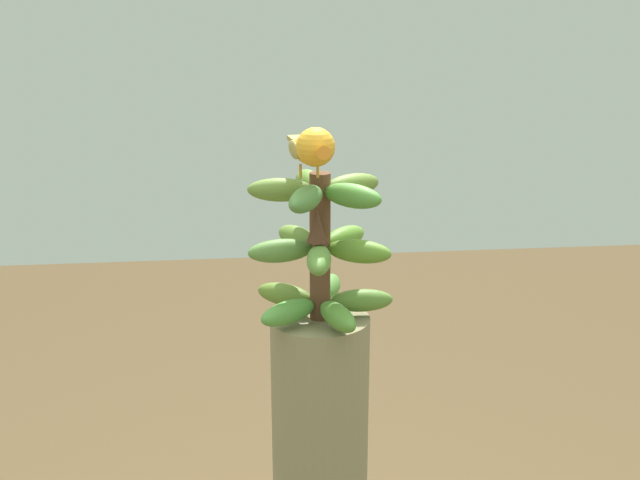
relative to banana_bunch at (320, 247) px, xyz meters
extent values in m
cylinder|color=brown|center=(0.00, 0.00, 0.00)|extent=(0.04, 0.04, 0.27)
ellipsoid|color=#5B7C2A|center=(0.06, -0.05, -0.11)|extent=(0.12, 0.10, 0.04)
ellipsoid|color=#4C8C37|center=(0.06, 0.04, -0.11)|extent=(0.12, 0.10, 0.04)
ellipsoid|color=#4A7F2C|center=(-0.02, 0.07, -0.11)|extent=(0.08, 0.12, 0.04)
ellipsoid|color=#527B2D|center=(-0.08, 0.00, -0.11)|extent=(0.12, 0.04, 0.04)
ellipsoid|color=#4E8536|center=(-0.02, -0.07, -0.11)|extent=(0.08, 0.12, 0.04)
ellipsoid|color=#548037|center=(0.07, 0.01, 0.00)|extent=(0.12, 0.06, 0.04)
ellipsoid|color=#578735|center=(0.01, 0.07, 0.00)|extent=(0.06, 0.12, 0.04)
ellipsoid|color=#588628|center=(-0.07, 0.03, 0.00)|extent=(0.12, 0.09, 0.04)
ellipsoid|color=#588A2A|center=(-0.05, -0.05, 0.00)|extent=(0.11, 0.11, 0.04)
ellipsoid|color=olive|center=(0.03, -0.06, 0.00)|extent=(0.09, 0.12, 0.04)
ellipsoid|color=#4B7B38|center=(0.03, 0.06, 0.10)|extent=(0.09, 0.12, 0.04)
ellipsoid|color=#4C8A33|center=(-0.05, 0.05, 0.10)|extent=(0.11, 0.11, 0.04)
ellipsoid|color=olive|center=(-0.06, -0.03, 0.10)|extent=(0.12, 0.09, 0.04)
ellipsoid|color=#557D2B|center=(0.01, -0.07, 0.10)|extent=(0.06, 0.12, 0.04)
ellipsoid|color=olive|center=(0.07, -0.01, 0.10)|extent=(0.12, 0.06, 0.04)
cone|color=#4C2D1E|center=(0.01, 0.04, 0.05)|extent=(0.04, 0.04, 0.06)
cylinder|color=#C68933|center=(0.04, 0.04, 0.15)|extent=(0.01, 0.01, 0.02)
cylinder|color=#C68933|center=(0.01, 0.04, 0.15)|extent=(0.01, 0.01, 0.02)
ellipsoid|color=orange|center=(0.02, 0.04, 0.18)|extent=(0.06, 0.11, 0.05)
ellipsoid|color=olive|center=(0.05, 0.04, 0.18)|extent=(0.02, 0.08, 0.03)
ellipsoid|color=olive|center=(0.00, 0.03, 0.18)|extent=(0.02, 0.08, 0.03)
cube|color=olive|center=(0.03, -0.04, 0.19)|extent=(0.04, 0.07, 0.01)
sphere|color=gold|center=(0.02, 0.09, 0.20)|extent=(0.06, 0.06, 0.06)
sphere|color=black|center=(-0.01, 0.09, 0.20)|extent=(0.01, 0.01, 0.01)
cone|color=orange|center=(0.01, 0.13, 0.20)|extent=(0.03, 0.03, 0.02)
camera|label=1|loc=(0.14, 1.33, 0.41)|focal=44.13mm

